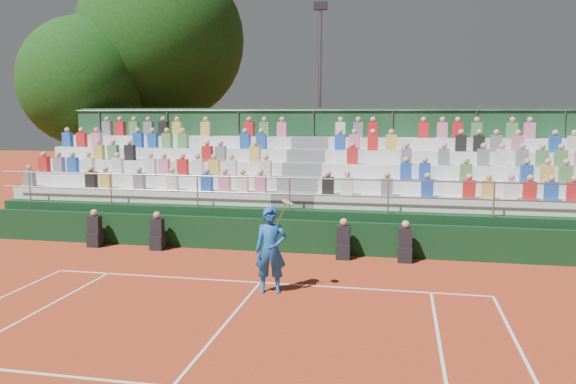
% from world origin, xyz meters
% --- Properties ---
extents(ground, '(90.00, 90.00, 0.00)m').
position_xyz_m(ground, '(0.00, 0.00, 0.00)').
color(ground, '#AE3B1D').
rests_on(ground, ground).
extents(courtside_wall, '(20.00, 0.15, 1.00)m').
position_xyz_m(courtside_wall, '(0.00, 3.20, 0.50)').
color(courtside_wall, black).
rests_on(courtside_wall, ground).
extents(line_officials, '(9.98, 0.40, 1.19)m').
position_xyz_m(line_officials, '(-1.18, 2.75, 0.48)').
color(line_officials, black).
rests_on(line_officials, ground).
extents(grandstand, '(20.00, 5.20, 4.40)m').
position_xyz_m(grandstand, '(0.01, 6.44, 1.09)').
color(grandstand, black).
rests_on(grandstand, ground).
extents(tennis_player, '(0.94, 0.61, 2.22)m').
position_xyz_m(tennis_player, '(0.43, -0.67, 1.01)').
color(tennis_player, '#1655AA').
rests_on(tennis_player, ground).
extents(tree_west, '(5.95, 5.95, 8.62)m').
position_xyz_m(tree_west, '(-11.05, 10.89, 5.62)').
color(tree_west, '#3B2915').
rests_on(tree_west, ground).
extents(tree_east, '(8.15, 8.15, 11.86)m').
position_xyz_m(tree_east, '(-8.39, 13.51, 7.78)').
color(tree_east, '#3B2915').
rests_on(tree_east, ground).
extents(floodlight_mast, '(0.60, 0.25, 9.17)m').
position_xyz_m(floodlight_mast, '(-0.38, 12.82, 5.27)').
color(floodlight_mast, gray).
rests_on(floodlight_mast, ground).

